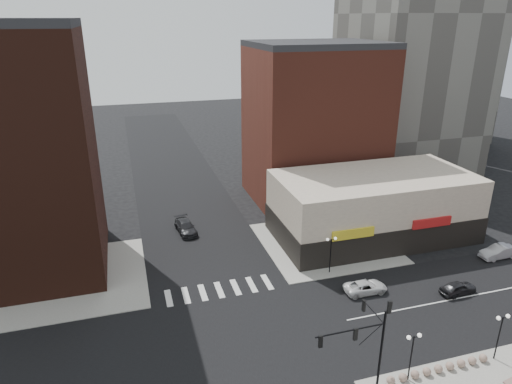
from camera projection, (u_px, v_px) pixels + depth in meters
name	position (u px, v px, depth m)	size (l,w,h in m)	color
ground	(241.00, 341.00, 38.92)	(240.00, 240.00, 0.00)	black
road_ew	(241.00, 341.00, 38.92)	(200.00, 14.00, 0.02)	black
road_ns	(241.00, 341.00, 38.92)	(14.00, 200.00, 0.02)	black
sidewalk_nw	(73.00, 279.00, 48.00)	(15.00, 15.00, 0.12)	gray
sidewalk_ne	(325.00, 243.00, 55.74)	(15.00, 15.00, 0.12)	gray
building_nw	(10.00, 159.00, 45.91)	(16.00, 15.00, 25.00)	#371A11
building_ne_midrise	(314.00, 126.00, 66.43)	(18.00, 15.00, 22.00)	maroon
building_ne_row	(373.00, 211.00, 56.76)	(24.20, 12.20, 8.00)	beige
traffic_signal	(368.00, 335.00, 32.07)	(5.59, 3.09, 7.77)	black
street_lamp_se_a	(413.00, 346.00, 33.52)	(1.22, 0.32, 4.16)	black
street_lamp_se_b	(501.00, 326.00, 35.66)	(1.22, 0.32, 4.16)	black
street_lamp_ne	(331.00, 246.00, 48.10)	(1.22, 0.32, 4.16)	black
bollard_row	(438.00, 369.00, 35.27)	(9.05, 0.65, 0.65)	#8A6D5F
white_suv	(365.00, 287.00, 45.64)	(2.02, 4.39, 1.22)	silver
dark_sedan_east	(458.00, 288.00, 45.40)	(1.54, 3.82, 1.30)	black
silver_sedan	(499.00, 252.00, 52.20)	(1.57, 4.52, 1.49)	#AAA9AF
dark_sedan_north	(186.00, 227.00, 58.36)	(2.09, 5.15, 1.49)	black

